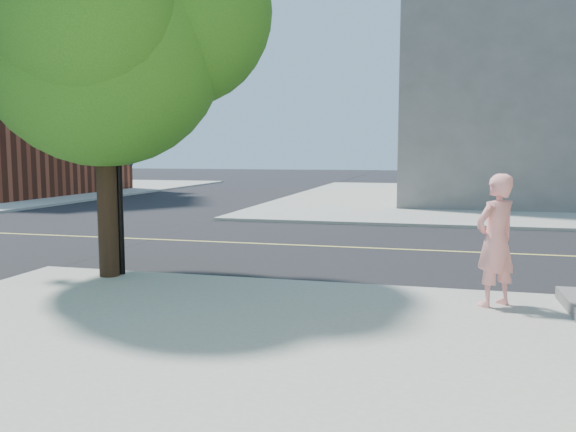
# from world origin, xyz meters

# --- Properties ---
(ground) EXTENTS (140.00, 140.00, 0.00)m
(ground) POSITION_xyz_m (0.00, 0.00, 0.00)
(ground) COLOR black
(ground) RESTS_ON ground
(road_ew) EXTENTS (140.00, 9.00, 0.01)m
(road_ew) POSITION_xyz_m (0.00, 4.50, 0.01)
(road_ew) COLOR black
(road_ew) RESTS_ON ground
(man_on_phone) EXTENTS (0.85, 0.83, 1.97)m
(man_on_phone) POSITION_xyz_m (7.40, -0.98, 1.11)
(man_on_phone) COLOR pink
(man_on_phone) RESTS_ON sidewalk_se
(street_tree) EXTENTS (5.54, 5.04, 7.35)m
(street_tree) POSITION_xyz_m (0.82, -0.49, 4.87)
(street_tree) COLOR black
(street_tree) RESTS_ON sidewalk_se
(signal_pole) EXTENTS (4.17, 0.47, 4.72)m
(signal_pole) POSITION_xyz_m (-1.48, -0.30, 3.97)
(signal_pole) COLOR black
(signal_pole) RESTS_ON sidewalk_se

